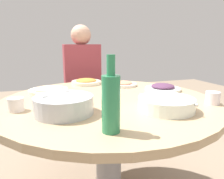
{
  "coord_description": "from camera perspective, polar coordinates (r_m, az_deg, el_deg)",
  "views": [
    {
      "loc": [
        -0.36,
        -1.1,
        1.05
      ],
      "look_at": [
        -0.02,
        -0.12,
        0.82
      ],
      "focal_mm": 33.64,
      "sensor_mm": 36.0,
      "label": 1
    }
  ],
  "objects": [
    {
      "name": "stool_for_diner_right",
      "position": [
        2.21,
        -7.71,
        -9.47
      ],
      "size": [
        0.33,
        0.33,
        0.47
      ],
      "primitive_type": "cylinder",
      "color": "brown",
      "rests_on": "ground"
    },
    {
      "name": "round_dining_table",
      "position": [
        1.24,
        -0.96,
        -8.74
      ],
      "size": [
        1.22,
        1.22,
        0.74
      ],
      "color": "#99999E",
      "rests_on": "ground"
    },
    {
      "name": "dish_eggplant",
      "position": [
        1.45,
        13.63,
        0.48
      ],
      "size": [
        0.24,
        0.24,
        0.05
      ],
      "color": "white",
      "rests_on": "round_dining_table"
    },
    {
      "name": "green_bottle",
      "position": [
        0.73,
        -0.3,
        -3.41
      ],
      "size": [
        0.07,
        0.07,
        0.27
      ],
      "color": "#2B7F50",
      "rests_on": "round_dining_table"
    },
    {
      "name": "dish_noodles",
      "position": [
        1.4,
        -16.84,
        -0.13
      ],
      "size": [
        0.25,
        0.25,
        0.04
      ],
      "color": "silver",
      "rests_on": "round_dining_table"
    },
    {
      "name": "diner_right",
      "position": [
        2.07,
        -8.15,
        4.81
      ],
      "size": [
        0.35,
        0.35,
        0.76
      ],
      "color": "#2D333D",
      "rests_on": "stool_for_diner_right"
    },
    {
      "name": "dish_tofu_braise",
      "position": [
        1.64,
        -7.02,
        2.12
      ],
      "size": [
        0.22,
        0.22,
        0.04
      ],
      "color": "silver",
      "rests_on": "round_dining_table"
    },
    {
      "name": "tea_cup_far",
      "position": [
        1.08,
        -24.67,
        -3.72
      ],
      "size": [
        0.07,
        0.07,
        0.06
      ],
      "primitive_type": "cylinder",
      "color": "white",
      "rests_on": "round_dining_table"
    },
    {
      "name": "soup_bowl",
      "position": [
        1.03,
        14.5,
        -3.91
      ],
      "size": [
        0.27,
        0.27,
        0.06
      ],
      "color": "white",
      "rests_on": "round_dining_table"
    },
    {
      "name": "tea_cup_near",
      "position": [
        1.21,
        25.67,
        -2.09
      ],
      "size": [
        0.07,
        0.07,
        0.07
      ],
      "primitive_type": "cylinder",
      "color": "white",
      "rests_on": "round_dining_table"
    },
    {
      "name": "rice_bowl",
      "position": [
        0.96,
        -12.95,
        -3.98
      ],
      "size": [
        0.26,
        0.26,
        0.09
      ],
      "color": "#B2B5BA",
      "rests_on": "round_dining_table"
    },
    {
      "name": "dish_shrimp",
      "position": [
        1.56,
        3.09,
        1.54
      ],
      "size": [
        0.2,
        0.2,
        0.04
      ],
      "color": "silver",
      "rests_on": "round_dining_table"
    }
  ]
}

